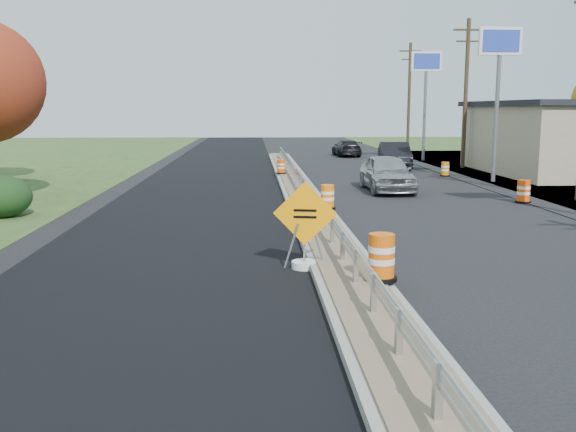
{
  "coord_description": "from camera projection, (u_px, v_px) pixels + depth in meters",
  "views": [
    {
      "loc": [
        -2.13,
        -16.92,
        3.81
      ],
      "look_at": [
        -1.24,
        -0.79,
        1.1
      ],
      "focal_mm": 40.0,
      "sensor_mm": 36.0,
      "label": 1
    }
  ],
  "objects": [
    {
      "name": "barrel_median_mid",
      "position": [
        327.0,
        197.0,
        23.08
      ],
      "size": [
        0.6,
        0.6,
        0.88
      ],
      "color": "black",
      "rests_on": "median"
    },
    {
      "name": "barrel_shoulder_mid",
      "position": [
        445.0,
        169.0,
        36.57
      ],
      "size": [
        0.55,
        0.55,
        0.81
      ],
      "color": "black",
      "rests_on": "ground"
    },
    {
      "name": "utility_pole_nmid",
      "position": [
        466.0,
        91.0,
        40.85
      ],
      "size": [
        1.9,
        0.26,
        9.4
      ],
      "color": "#473523",
      "rests_on": "ground"
    },
    {
      "name": "pylon_sign_north",
      "position": [
        426.0,
        71.0,
        46.45
      ],
      "size": [
        2.2,
        0.3,
        7.9
      ],
      "color": "slate",
      "rests_on": "ground"
    },
    {
      "name": "ground",
      "position": [
        332.0,
        251.0,
        17.41
      ],
      "size": [
        140.0,
        140.0,
        0.0
      ],
      "primitive_type": "plane",
      "color": "black",
      "rests_on": "ground"
    },
    {
      "name": "barrel_median_near",
      "position": [
        381.0,
        258.0,
        13.44
      ],
      "size": [
        0.68,
        0.68,
        1.0
      ],
      "color": "black",
      "rests_on": "median"
    },
    {
      "name": "barrel_median_far",
      "position": [
        281.0,
        167.0,
        35.68
      ],
      "size": [
        0.53,
        0.53,
        0.78
      ],
      "color": "black",
      "rests_on": "median"
    },
    {
      "name": "car_dark_far",
      "position": [
        347.0,
        148.0,
        52.05
      ],
      "size": [
        2.03,
        4.6,
        1.31
      ],
      "primitive_type": "imported",
      "rotation": [
        0.0,
        0.0,
        3.19
      ],
      "color": "black",
      "rests_on": "ground"
    },
    {
      "name": "milled_overlay",
      "position": [
        199.0,
        200.0,
        27.01
      ],
      "size": [
        7.2,
        120.0,
        0.01
      ],
      "primitive_type": "cube",
      "color": "black",
      "rests_on": "ground"
    },
    {
      "name": "caution_sign",
      "position": [
        305.0,
        247.0,
        15.36
      ],
      "size": [
        1.51,
        0.64,
        2.11
      ],
      "rotation": [
        0.0,
        0.0,
        -0.19
      ],
      "color": "white",
      "rests_on": "ground"
    },
    {
      "name": "car_dark_mid",
      "position": [
        395.0,
        155.0,
        41.23
      ],
      "size": [
        2.37,
        5.3,
        1.69
      ],
      "primitive_type": "imported",
      "rotation": [
        0.0,
        0.0,
        -0.12
      ],
      "color": "black",
      "rests_on": "ground"
    },
    {
      "name": "car_silver",
      "position": [
        387.0,
        173.0,
        29.87
      ],
      "size": [
        2.02,
        5.02,
        1.71
      ],
      "primitive_type": "imported",
      "rotation": [
        0.0,
        0.0,
        -0.0
      ],
      "color": "#A6A7AB",
      "rests_on": "ground"
    },
    {
      "name": "barrel_shoulder_near",
      "position": [
        524.0,
        192.0,
        26.15
      ],
      "size": [
        0.64,
        0.64,
        0.94
      ],
      "color": "black",
      "rests_on": "ground"
    },
    {
      "name": "median",
      "position": [
        307.0,
        204.0,
        25.27
      ],
      "size": [
        1.6,
        55.0,
        0.23
      ],
      "color": "gray",
      "rests_on": "ground"
    },
    {
      "name": "guardrail",
      "position": [
        305.0,
        185.0,
        26.15
      ],
      "size": [
        0.1,
        46.15,
        0.72
      ],
      "color": "silver",
      "rests_on": "median"
    },
    {
      "name": "pylon_sign_mid",
      "position": [
        500.0,
        56.0,
        32.66
      ],
      "size": [
        2.2,
        0.3,
        7.9
      ],
      "color": "slate",
      "rests_on": "ground"
    },
    {
      "name": "hedge_north",
      "position": [
        1.0,
        196.0,
        22.59
      ],
      "size": [
        2.09,
        2.09,
        1.52
      ],
      "primitive_type": "ellipsoid",
      "color": "black",
      "rests_on": "ground"
    },
    {
      "name": "utility_pole_north",
      "position": [
        409.0,
        96.0,
        55.62
      ],
      "size": [
        1.9,
        0.26,
        9.4
      ],
      "color": "#473523",
      "rests_on": "ground"
    }
  ]
}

